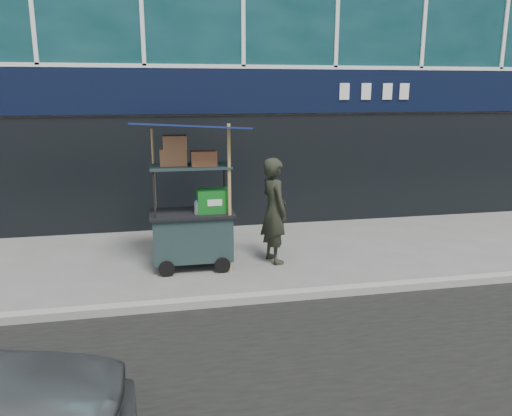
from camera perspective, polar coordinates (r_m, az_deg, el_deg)
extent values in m
plane|color=slate|center=(7.49, 3.98, -9.72)|extent=(80.00, 80.00, 0.00)
cube|color=#999991|center=(7.29, 4.41, -9.88)|extent=(80.00, 0.18, 0.12)
cube|color=black|center=(10.66, -1.41, 13.17)|extent=(15.68, 0.06, 0.90)
cube|color=black|center=(10.84, -1.39, 4.15)|extent=(15.68, 0.04, 2.40)
cube|color=#18292A|center=(8.46, -7.27, -3.20)|extent=(1.30, 0.77, 0.75)
cylinder|color=black|center=(8.20, -10.18, -6.87)|extent=(0.26, 0.06, 0.26)
cylinder|color=black|center=(8.25, -3.85, -6.55)|extent=(0.26, 0.06, 0.26)
cube|color=black|center=(8.36, -7.35, -0.58)|extent=(1.39, 0.85, 0.04)
cylinder|color=black|center=(7.94, -11.54, 1.36)|extent=(0.03, 0.03, 0.81)
cylinder|color=black|center=(8.01, -3.05, 1.72)|extent=(0.03, 0.03, 0.81)
cylinder|color=black|center=(8.58, -11.52, 2.24)|extent=(0.03, 0.03, 0.81)
cylinder|color=black|center=(8.64, -3.64, 2.56)|extent=(0.03, 0.03, 0.81)
cube|color=#18292A|center=(8.20, -7.51, 4.75)|extent=(1.30, 0.77, 0.03)
cylinder|color=#A28849|center=(8.04, -3.04, 0.96)|extent=(0.05, 0.05, 2.42)
cylinder|color=#A28849|center=(8.61, -11.47, 1.18)|extent=(0.04, 0.04, 2.31)
cube|color=#0D174C|center=(8.13, -7.65, 9.26)|extent=(1.84, 1.31, 0.21)
cube|color=#0E581A|center=(8.28, -4.87, 0.85)|extent=(0.54, 0.38, 0.38)
cylinder|color=silver|center=(8.12, -6.82, -0.03)|extent=(0.07, 0.07, 0.22)
cylinder|color=blue|center=(8.09, -6.85, 0.78)|extent=(0.03, 0.03, 0.02)
cube|color=brown|center=(8.23, -9.45, 5.77)|extent=(0.43, 0.33, 0.27)
cube|color=#926140|center=(8.15, -6.00, 5.69)|extent=(0.41, 0.31, 0.24)
cube|color=brown|center=(8.18, -9.28, 7.44)|extent=(0.38, 0.28, 0.22)
imported|color=#25281D|center=(8.56, 2.09, -0.30)|extent=(0.58, 0.75, 1.83)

